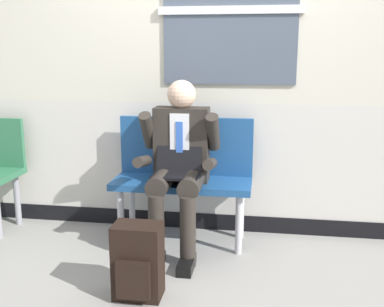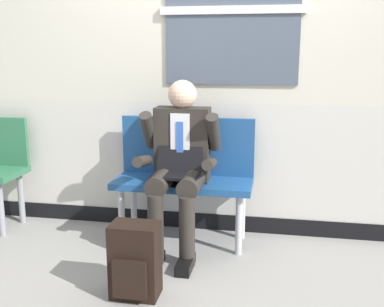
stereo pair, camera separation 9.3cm
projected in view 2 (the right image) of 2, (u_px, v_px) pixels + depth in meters
ground_plane at (205, 258)px, 3.33m from camera, size 18.00×18.00×0.00m
station_wall at (219, 33)px, 3.57m from camera, size 5.87×0.16×3.18m
bench_with_person at (185, 170)px, 3.57m from camera, size 1.04×0.42×0.95m
person_seated at (179, 162)px, 3.35m from camera, size 0.57×0.70×1.25m
backpack at (135, 261)px, 2.77m from camera, size 0.29×0.23×0.46m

